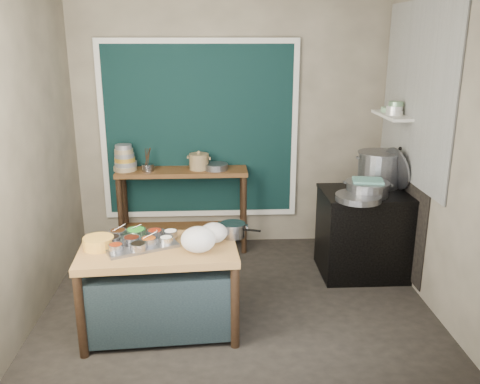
{
  "coord_description": "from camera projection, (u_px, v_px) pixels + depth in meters",
  "views": [
    {
      "loc": [
        -0.19,
        -4.24,
        2.35
      ],
      "look_at": [
        0.04,
        0.25,
        0.99
      ],
      "focal_mm": 38.0,
      "sensor_mm": 36.0,
      "label": 1
    }
  ],
  "objects": [
    {
      "name": "shelf_bowl_stack",
      "position": [
        395.0,
        109.0,
        5.09
      ],
      "size": [
        0.17,
        0.17,
        0.13
      ],
      "color": "silver",
      "rests_on": "wall_shelf"
    },
    {
      "name": "shelf_bowl_green",
      "position": [
        388.0,
        110.0,
        5.29
      ],
      "size": [
        0.17,
        0.17,
        0.05
      ],
      "primitive_type": "cylinder",
      "rotation": [
        0.0,
        0.0,
        0.2
      ],
      "color": "gray",
      "rests_on": "wall_shelf"
    },
    {
      "name": "yellow_basin",
      "position": [
        99.0,
        243.0,
        4.03
      ],
      "size": [
        0.32,
        0.32,
        0.09
      ],
      "primitive_type": "cylinder",
      "rotation": [
        0.0,
        0.0,
        -0.42
      ],
      "color": "gold",
      "rests_on": "prep_table"
    },
    {
      "name": "wall_shelf",
      "position": [
        392.0,
        115.0,
        5.17
      ],
      "size": [
        0.22,
        0.7,
        0.03
      ],
      "primitive_type": "cube",
      "color": "beige",
      "rests_on": "right_wall"
    },
    {
      "name": "prep_table",
      "position": [
        160.0,
        289.0,
        4.18
      ],
      "size": [
        1.29,
        0.8,
        0.75
      ],
      "primitive_type": "cube",
      "rotation": [
        0.0,
        0.0,
        0.06
      ],
      "color": "olive",
      "rests_on": "floor"
    },
    {
      "name": "back_counter",
      "position": [
        183.0,
        210.0,
        5.8
      ],
      "size": [
        1.45,
        0.4,
        0.95
      ],
      "primitive_type": "cube",
      "color": "#553418",
      "rests_on": "floor"
    },
    {
      "name": "plastic_bag_a",
      "position": [
        198.0,
        240.0,
        3.95
      ],
      "size": [
        0.31,
        0.28,
        0.21
      ],
      "primitive_type": "ellipsoid",
      "rotation": [
        0.0,
        0.0,
        0.17
      ],
      "color": "white",
      "rests_on": "prep_table"
    },
    {
      "name": "stove_block",
      "position": [
        365.0,
        234.0,
        5.21
      ],
      "size": [
        0.9,
        0.68,
        0.85
      ],
      "primitive_type": "cube",
      "color": "black",
      "rests_on": "floor"
    },
    {
      "name": "curtain_frame",
      "position": [
        200.0,
        131.0,
        5.73
      ],
      "size": [
        2.22,
        0.03,
        2.02
      ],
      "primitive_type": null,
      "color": "beige",
      "rests_on": "back_wall"
    },
    {
      "name": "floor",
      "position": [
        237.0,
        302.0,
        4.74
      ],
      "size": [
        3.5,
        3.0,
        0.02
      ],
      "primitive_type": "cube",
      "color": "#2A2520",
      "rests_on": "ground"
    },
    {
      "name": "steamer",
      "position": [
        367.0,
        189.0,
        4.94
      ],
      "size": [
        0.54,
        0.54,
        0.14
      ],
      "primitive_type": null,
      "rotation": [
        0.0,
        0.0,
        -0.3
      ],
      "color": "gray",
      "rests_on": "stove_top"
    },
    {
      "name": "condiment_tray",
      "position": [
        139.0,
        243.0,
        4.11
      ],
      "size": [
        0.67,
        0.6,
        0.02
      ],
      "primitive_type": "cube",
      "rotation": [
        0.0,
        0.0,
        0.43
      ],
      "color": "gray",
      "rests_on": "prep_table"
    },
    {
      "name": "wide_bowl",
      "position": [
        216.0,
        167.0,
        5.65
      ],
      "size": [
        0.34,
        0.34,
        0.07
      ],
      "primitive_type": "cylinder",
      "rotation": [
        0.0,
        0.0,
        0.32
      ],
      "color": "gray",
      "rests_on": "back_counter"
    },
    {
      "name": "green_cloth",
      "position": [
        368.0,
        181.0,
        4.92
      ],
      "size": [
        0.32,
        0.27,
        0.02
      ],
      "primitive_type": "cube",
      "rotation": [
        0.0,
        0.0,
        -0.19
      ],
      "color": "#579489",
      "rests_on": "steamer"
    },
    {
      "name": "stock_pot",
      "position": [
        379.0,
        169.0,
        5.24
      ],
      "size": [
        0.48,
        0.48,
        0.36
      ],
      "primitive_type": null,
      "rotation": [
        0.0,
        0.0,
        0.04
      ],
      "color": "gray",
      "rests_on": "stove_top"
    },
    {
      "name": "ceramic_crock",
      "position": [
        199.0,
        163.0,
        5.65
      ],
      "size": [
        0.29,
        0.29,
        0.16
      ],
      "primitive_type": null,
      "rotation": [
        0.0,
        0.0,
        -0.3
      ],
      "color": "olive",
      "rests_on": "back_counter"
    },
    {
      "name": "plastic_bag_b",
      "position": [
        214.0,
        233.0,
        4.14
      ],
      "size": [
        0.27,
        0.25,
        0.17
      ],
      "primitive_type": "ellipsoid",
      "rotation": [
        0.0,
        0.0,
        0.32
      ],
      "color": "white",
      "rests_on": "prep_table"
    },
    {
      "name": "shallow_pan",
      "position": [
        358.0,
        198.0,
        4.8
      ],
      "size": [
        0.57,
        0.57,
        0.06
      ],
      "primitive_type": "cylinder",
      "rotation": [
        0.0,
        0.0,
        0.39
      ],
      "color": "gray",
      "rests_on": "stove_top"
    },
    {
      "name": "bowl_stack",
      "position": [
        125.0,
        159.0,
        5.6
      ],
      "size": [
        0.26,
        0.26,
        0.29
      ],
      "color": "tan",
      "rests_on": "back_counter"
    },
    {
      "name": "pot_lid",
      "position": [
        396.0,
        168.0,
        5.12
      ],
      "size": [
        0.21,
        0.45,
        0.43
      ],
      "primitive_type": "cylinder",
      "rotation": [
        0.0,
        1.36,
        0.22
      ],
      "color": "gray",
      "rests_on": "stove_top"
    },
    {
      "name": "right_wall",
      "position": [
        438.0,
        152.0,
        4.42
      ],
      "size": [
        0.02,
        3.0,
        2.8
      ],
      "primitive_type": "cube",
      "color": "gray",
      "rests_on": "floor"
    },
    {
      "name": "back_wall",
      "position": [
        230.0,
        126.0,
        5.78
      ],
      "size": [
        3.5,
        0.02,
        2.8
      ],
      "primitive_type": "cube",
      "color": "gray",
      "rests_on": "floor"
    },
    {
      "name": "soot_patch",
      "position": [
        402.0,
        205.0,
        5.25
      ],
      "size": [
        0.01,
        1.3,
        1.3
      ],
      "primitive_type": "cube",
      "color": "black",
      "rests_on": "right_wall"
    },
    {
      "name": "condiment_bowls",
      "position": [
        136.0,
        238.0,
        4.11
      ],
      "size": [
        0.6,
        0.42,
        0.07
      ],
      "color": "gray",
      "rests_on": "condiment_tray"
    },
    {
      "name": "saucepan",
      "position": [
        233.0,
        230.0,
        4.27
      ],
      "size": [
        0.28,
        0.28,
        0.12
      ],
      "primitive_type": null,
      "rotation": [
        0.0,
        0.0,
        -0.31
      ],
      "color": "gray",
      "rests_on": "prep_table"
    },
    {
      "name": "tile_panel",
      "position": [
        416.0,
        94.0,
        4.82
      ],
      "size": [
        0.02,
        1.7,
        1.7
      ],
      "primitive_type": "cube",
      "color": "#B2B2AA",
      "rests_on": "right_wall"
    },
    {
      "name": "left_wall",
      "position": [
        27.0,
        157.0,
        4.25
      ],
      "size": [
        0.02,
        3.0,
        2.8
      ],
      "primitive_type": "cube",
      "color": "gray",
      "rests_on": "floor"
    },
    {
      "name": "utensil_cup",
      "position": [
        148.0,
        168.0,
        5.58
      ],
      "size": [
        0.14,
        0.14,
        0.08
      ],
      "primitive_type": "cylinder",
      "rotation": [
        0.0,
        0.0,
        0.06
      ],
      "color": "gray",
      "rests_on": "back_counter"
    },
    {
      "name": "curtain_panel",
      "position": [
        200.0,
        131.0,
        5.74
      ],
      "size": [
        2.1,
        0.02,
        1.9
      ],
      "primitive_type": "cube",
      "color": "black",
      "rests_on": "back_wall"
    },
    {
      "name": "stove_top",
      "position": [
        368.0,
        193.0,
        5.08
      ],
      "size": [
        0.92,
        0.69,
        0.03
      ],
      "primitive_type": "cube",
      "color": "black",
      "rests_on": "stove_block"
    }
  ]
}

